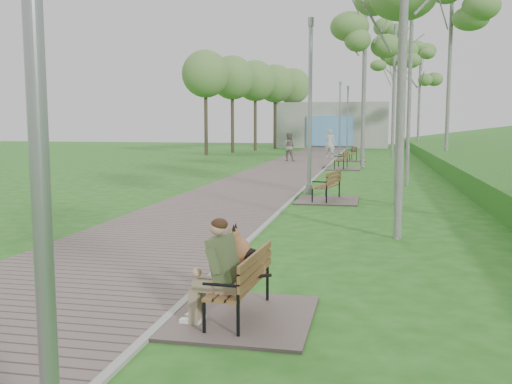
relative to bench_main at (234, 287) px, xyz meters
The scene contains 17 objects.
walkway 17.37m from the bench_main, 98.20° to the left, with size 3.50×67.00×0.04m, color #6D5E58.
kerb 17.21m from the bench_main, 92.43° to the left, with size 0.10×67.00×0.05m, color #999993.
building_north 46.75m from the bench_main, 92.73° to the left, with size 10.00×5.20×4.00m.
bench_main is the anchor object (origin of this frame).
bench_second 10.05m from the bench_main, 88.65° to the left, with size 1.72×1.91×1.05m.
bench_third 21.57m from the bench_main, 89.95° to the left, with size 1.80×2.00×1.11m.
bench_far 27.60m from the bench_main, 89.48° to the left, with size 1.68×1.87×1.03m.
lamp_post_near 3.69m from the bench_main, 95.62° to the right, with size 0.18×0.18×4.75m.
lamp_post_second 11.77m from the bench_main, 92.10° to the left, with size 0.21×0.21×5.35m.
lamp_post_third 30.18m from the bench_main, 91.08° to the left, with size 0.18×0.18×4.74m.
lamp_post_far 37.40m from the bench_main, 90.63° to the left, with size 0.19×0.19×4.92m.
pedestrian_near 29.80m from the bench_main, 92.21° to the left, with size 0.67×0.44×1.84m, color silver.
pedestrian_far 26.47m from the bench_main, 97.00° to the left, with size 0.81×0.63×1.67m, color gray.
birch_far_b 23.80m from the bench_main, 87.49° to the left, with size 2.80×2.80×9.29m.
birch_far_c 32.64m from the bench_main, 85.12° to the left, with size 2.48×2.48×8.73m.
birch_distant_a 35.06m from the bench_main, 85.26° to the left, with size 2.31×2.31×9.16m.
birch_distant_b 39.97m from the bench_main, 82.94° to the left, with size 2.46×2.46×8.30m.
Camera 1 is at (2.22, -1.73, 2.21)m, focal length 40.00 mm.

